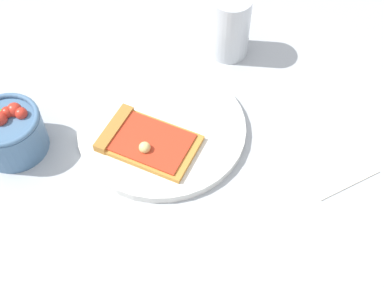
% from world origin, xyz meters
% --- Properties ---
extents(ground_plane, '(2.40, 2.40, 0.00)m').
position_xyz_m(ground_plane, '(0.00, 0.00, 0.00)').
color(ground_plane, '#B2B7BC').
rests_on(ground_plane, ground).
extents(plate, '(0.27, 0.27, 0.01)m').
position_xyz_m(plate, '(-0.04, -0.04, 0.01)').
color(plate, white).
rests_on(plate, ground_plane).
extents(pizza_slice_main, '(0.17, 0.17, 0.02)m').
position_xyz_m(pizza_slice_main, '(-0.00, -0.02, 0.02)').
color(pizza_slice_main, gold).
rests_on(pizza_slice_main, plate).
extents(salad_bowl, '(0.10, 0.10, 0.08)m').
position_xyz_m(salad_bowl, '(0.19, -0.09, 0.04)').
color(salad_bowl, '#4C7299').
rests_on(salad_bowl, ground_plane).
extents(soda_glass, '(0.07, 0.07, 0.12)m').
position_xyz_m(soda_glass, '(-0.21, -0.19, 0.05)').
color(soda_glass, silver).
rests_on(soda_glass, ground_plane).
extents(paper_napkin, '(0.13, 0.14, 0.00)m').
position_xyz_m(paper_napkin, '(-0.27, 0.09, 0.00)').
color(paper_napkin, silver).
rests_on(paper_napkin, ground_plane).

